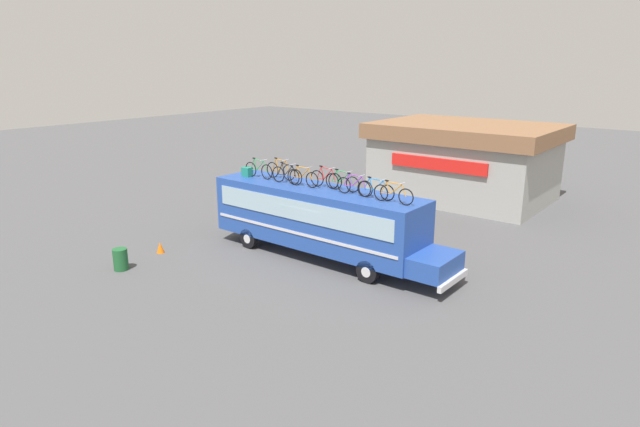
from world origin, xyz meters
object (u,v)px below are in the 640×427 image
rooftop_bicycle_3 (287,175)px  rooftop_bicycle_4 (303,178)px  bus (320,218)px  rooftop_bicycle_1 (259,170)px  rooftop_bicycle_6 (342,182)px  luggage_bag_1 (247,172)px  rooftop_bicycle_2 (281,170)px  rooftop_bicycle_7 (354,186)px  trash_bin (121,259)px  rooftop_bicycle_8 (375,190)px  traffic_cone (160,247)px  rooftop_bicycle_9 (393,194)px  rooftop_bicycle_5 (326,179)px

rooftop_bicycle_3 → rooftop_bicycle_4: size_ratio=1.00×
bus → rooftop_bicycle_4: 1.90m
rooftop_bicycle_1 → rooftop_bicycle_6: (4.53, 0.36, -0.01)m
luggage_bag_1 → rooftop_bicycle_4: 3.39m
rooftop_bicycle_2 → rooftop_bicycle_7: (4.45, -0.46, -0.03)m
luggage_bag_1 → trash_bin: bearing=-101.9°
rooftop_bicycle_1 → rooftop_bicycle_8: rooftop_bicycle_1 is taller
bus → traffic_cone: bearing=-146.1°
rooftop_bicycle_2 → trash_bin: (-2.93, -6.68, -3.07)m
rooftop_bicycle_6 → rooftop_bicycle_3: bearing=-170.6°
rooftop_bicycle_2 → rooftop_bicycle_9: 6.36m
rooftop_bicycle_1 → rooftop_bicycle_3: bearing=-2.8°
rooftop_bicycle_2 → rooftop_bicycle_9: size_ratio=1.00×
rooftop_bicycle_5 → luggage_bag_1: bearing=-174.7°
rooftop_bicycle_1 → trash_bin: (-1.98, -6.21, -3.05)m
luggage_bag_1 → rooftop_bicycle_4: bearing=0.6°
bus → rooftop_bicycle_8: rooftop_bicycle_8 is taller
rooftop_bicycle_4 → rooftop_bicycle_8: rooftop_bicycle_4 is taller
rooftop_bicycle_1 → trash_bin: bearing=-107.7°
traffic_cone → rooftop_bicycle_7: bearing=26.8°
rooftop_bicycle_3 → rooftop_bicycle_6: size_ratio=1.01×
bus → trash_bin: bearing=-131.3°
rooftop_bicycle_4 → rooftop_bicycle_6: bearing=12.5°
luggage_bag_1 → traffic_cone: size_ratio=0.88×
rooftop_bicycle_2 → rooftop_bicycle_6: size_ratio=1.01×
rooftop_bicycle_7 → rooftop_bicycle_8: bearing=0.4°
rooftop_bicycle_9 → rooftop_bicycle_4: bearing=179.1°
rooftop_bicycle_6 → trash_bin: 9.74m
rooftop_bicycle_4 → traffic_cone: (-5.15, -3.90, -3.25)m
rooftop_bicycle_3 → traffic_cone: bearing=-138.0°
bus → rooftop_bicycle_1: bearing=-178.5°
rooftop_bicycle_8 → luggage_bag_1: bearing=-179.2°
rooftop_bicycle_2 → trash_bin: bearing=-113.7°
traffic_cone → rooftop_bicycle_8: bearing=24.2°
rooftop_bicycle_2 → rooftop_bicycle_4: 1.83m
rooftop_bicycle_9 → rooftop_bicycle_5: bearing=172.9°
rooftop_bicycle_9 → trash_bin: size_ratio=1.92×
rooftop_bicycle_7 → rooftop_bicycle_2: bearing=174.1°
bus → rooftop_bicycle_9: (3.72, -0.21, 1.67)m
rooftop_bicycle_4 → rooftop_bicycle_5: 1.06m
luggage_bag_1 → rooftop_bicycle_3: (2.52, -0.01, 0.18)m
rooftop_bicycle_7 → trash_bin: (-7.38, -6.22, -3.04)m
luggage_bag_1 → rooftop_bicycle_6: 5.24m
rooftop_bicycle_6 → trash_bin: size_ratio=1.90×
luggage_bag_1 → rooftop_bicycle_6: rooftop_bicycle_6 is taller
traffic_cone → rooftop_bicycle_6: bearing=31.7°
rooftop_bicycle_4 → rooftop_bicycle_5: size_ratio=1.03×
rooftop_bicycle_5 → trash_bin: 9.18m
rooftop_bicycle_2 → trash_bin: rooftop_bicycle_2 is taller
rooftop_bicycle_3 → rooftop_bicycle_4: bearing=2.7°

